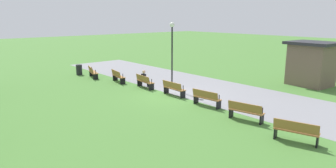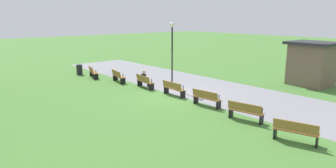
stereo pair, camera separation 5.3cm
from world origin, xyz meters
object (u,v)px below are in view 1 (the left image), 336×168
Objects in this scene: bench_2 at (145,81)px; bench_0 at (93,72)px; bench_3 at (174,88)px; trash_bin at (79,70)px; bench_4 at (206,98)px; person_seated at (145,78)px; bench_5 at (246,111)px; bench_1 at (118,76)px; lamp_post at (172,44)px; bench_6 at (296,131)px; kiosk at (311,63)px.

bench_0 is at bearing -164.28° from bench_2.
bench_0 is 5.54m from bench_2.
bench_3 is 1.93× the size of trash_bin.
trash_bin is at bearing -165.21° from bench_2.
bench_3 is (2.77, 0.13, 0.00)m from bench_2.
bench_4 is 12.97m from trash_bin.
bench_5 is at bearing 1.63° from person_seated.
bench_1 is 0.39× the size of lamp_post.
bench_5 is at bearing 10.51° from bench_1.
trash_bin is at bearing -179.78° from bench_4.
bench_1 is at bearing 10.52° from trash_bin.
bench_6 is at bearing -13.07° from lamp_post.
bench_6 reaches higher than trash_bin.
bench_0 is 1.00× the size of bench_6.
bench_4 is 5.01m from lamp_post.
bench_4 is (2.77, -0.13, 0.00)m from bench_3.
lamp_post is at bearing 15.69° from trash_bin.
bench_0 is 1.04× the size of bench_3.
trash_bin is at bearing -164.31° from lamp_post.
bench_1 and bench_6 have the same top height.
bench_1 is 1.00× the size of bench_6.
kiosk is (5.39, 8.07, -1.44)m from lamp_post.
bench_4 is 5.70m from person_seated.
kiosk reaches higher than bench_4.
bench_2 is at bearing 18.36° from bench_1.
trash_bin is at bearing -138.43° from kiosk.
kiosk is (-1.50, 9.67, 1.09)m from bench_5.
bench_2 and bench_4 have the same top height.
bench_0 is 16.43m from bench_6.
kiosk reaches higher than bench_5.
bench_3 is at bearing -108.72° from kiosk.
lamp_post is 5.17× the size of trash_bin.
trash_bin is (-1.93, -0.23, -0.05)m from bench_0.
kiosk is (14.15, 10.53, 1.14)m from trash_bin.
bench_0 is at bearing 172.10° from bench_5.
bench_5 is at bearing -76.25° from kiosk.
bench_2 is (2.75, 0.38, 0.00)m from bench_1.
person_seated is at bearing 140.68° from bench_2.
kiosk is at bearing 88.33° from bench_5.
bench_0 is 0.39× the size of lamp_post.
bench_6 is 0.52× the size of kiosk.
bench_2 is at bearing 9.53° from trash_bin.
bench_0 is 16.03m from kiosk.
kiosk is at bearing 58.05° from person_seated.
lamp_post reaches higher than bench_1.
bench_3 is (8.22, 1.13, 0.00)m from bench_0.
person_seated is (-5.70, 0.16, 0.17)m from bench_4.
bench_3 is 1.35× the size of person_seated.
lamp_post is at bearing 151.16° from bench_6.
lamp_post reaches higher than bench_4.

